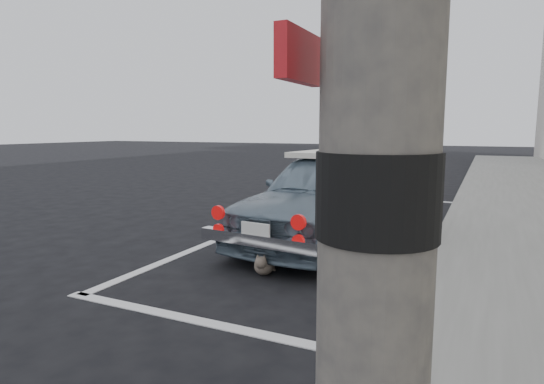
{
  "coord_description": "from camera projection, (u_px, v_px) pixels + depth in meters",
  "views": [
    {
      "loc": [
        2.33,
        -3.29,
        1.49
      ],
      "look_at": [
        0.06,
        1.49,
        0.75
      ],
      "focal_mm": 30.0,
      "sensor_mm": 36.0,
      "label": 1
    }
  ],
  "objects": [
    {
      "name": "ground",
      "position": [
        196.0,
        293.0,
        4.14
      ],
      "size": [
        80.0,
        80.0,
        0.0
      ],
      "primitive_type": "plane",
      "color": "black",
      "rests_on": "ground"
    },
    {
      "name": "pline_rear",
      "position": [
        213.0,
        324.0,
        3.48
      ],
      "size": [
        3.0,
        0.12,
        0.01
      ],
      "primitive_type": "cube",
      "color": "silver",
      "rests_on": "ground"
    },
    {
      "name": "pline_front",
      "position": [
        390.0,
        198.0,
        9.75
      ],
      "size": [
        3.0,
        0.12,
        0.01
      ],
      "primitive_type": "cube",
      "color": "silver",
      "rests_on": "ground"
    },
    {
      "name": "pline_side",
      "position": [
        258.0,
        223.0,
        7.21
      ],
      "size": [
        0.12,
        7.0,
        0.01
      ],
      "primitive_type": "cube",
      "color": "silver",
      "rests_on": "ground"
    },
    {
      "name": "retro_coupe",
      "position": [
        329.0,
        195.0,
        6.0
      ],
      "size": [
        1.8,
        3.71,
        1.22
      ],
      "rotation": [
        0.0,
        0.0,
        -0.1
      ],
      "color": "slate",
      "rests_on": "ground"
    },
    {
      "name": "cat",
      "position": [
        264.0,
        264.0,
        4.66
      ],
      "size": [
        0.27,
        0.47,
        0.25
      ],
      "rotation": [
        0.0,
        0.0,
        0.2
      ],
      "color": "brown",
      "rests_on": "ground"
    }
  ]
}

